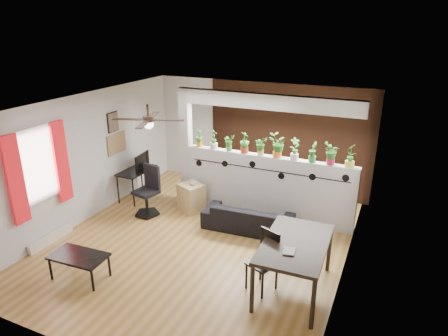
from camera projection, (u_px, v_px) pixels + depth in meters
room_shell at (199, 177)px, 7.11m from camera, size 6.30×7.10×2.90m
partition_wall at (267, 187)px, 8.30m from camera, size 3.60×0.18×1.35m
ceiling_header at (271, 102)px, 7.69m from camera, size 3.60×0.18×0.30m
pier_column at (186, 147)px, 8.82m from camera, size 0.22×0.20×2.60m
brick_panel at (288, 140)px, 9.34m from camera, size 3.90×0.05×2.60m
vine_decal at (267, 170)px, 8.08m from camera, size 3.31×0.01×0.30m
window_assembly at (38, 167)px, 7.00m from camera, size 0.09×1.30×1.55m
baseboard_heater at (51, 238)px, 7.48m from camera, size 0.08×1.00×0.18m
corkboard at (117, 143)px, 8.90m from camera, size 0.03×0.60×0.45m
framed_art at (113, 122)px, 8.68m from camera, size 0.03×0.34×0.44m
ceiling_fan at (148, 121)px, 6.81m from camera, size 1.19×1.19×0.43m
potted_plant_0 at (199, 138)px, 8.61m from camera, size 0.23×0.23×0.37m
potted_plant_1 at (214, 138)px, 8.46m from camera, size 0.29×0.30×0.45m
potted_plant_2 at (229, 142)px, 8.34m from camera, size 0.21×0.22×0.36m
potted_plant_3 at (245, 142)px, 8.19m from camera, size 0.29×0.29×0.45m
potted_plant_4 at (261, 145)px, 8.06m from camera, size 0.24×0.24×0.39m
potted_plant_5 at (278, 145)px, 7.91m from camera, size 0.32×0.30×0.48m
potted_plant_6 at (295, 148)px, 7.78m from camera, size 0.29×0.29×0.44m
potted_plant_7 at (313, 151)px, 7.66m from camera, size 0.18×0.22×0.41m
potted_plant_8 at (331, 153)px, 7.52m from camera, size 0.20×0.24×0.44m
potted_plant_9 at (351, 155)px, 7.38m from camera, size 0.27×0.30×0.47m
sofa at (248, 218)px, 7.92m from camera, size 1.73×0.76×0.50m
cube_shelf at (192, 197)px, 8.71m from camera, size 0.63×0.60×0.60m
cup at (193, 183)px, 8.56m from camera, size 0.16×0.16×0.11m
computer_desk at (137, 172)px, 9.20m from camera, size 0.52×0.98×0.70m
monitor at (140, 164)px, 9.27m from camera, size 0.34×0.09×0.19m
office_chair at (148, 194)px, 8.46m from camera, size 0.55×0.55×1.06m
dining_table at (295, 248)px, 5.95m from camera, size 0.98×1.57×0.84m
book at (283, 250)px, 5.69m from camera, size 0.19×0.24×0.02m
folding_chair at (266, 255)px, 6.08m from camera, size 0.51×0.51×0.96m
coffee_table at (79, 258)px, 6.36m from camera, size 0.92×0.54×0.42m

